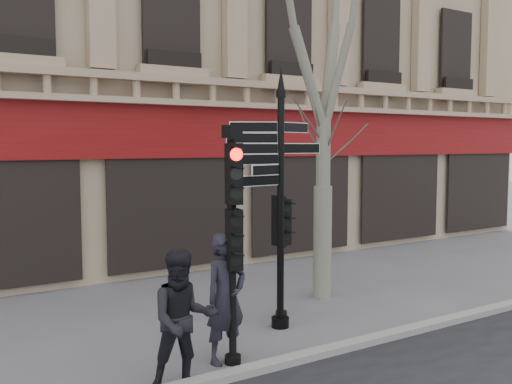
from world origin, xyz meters
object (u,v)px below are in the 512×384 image
Objects in this scene: pedestrian_a at (226,298)px; pedestrian_b at (183,320)px; fingerpost at (281,155)px; traffic_signal_secondary at (281,235)px; traffic_signal_main at (232,215)px.

pedestrian_a is 1.07m from pedestrian_b.
pedestrian_a is at bearing 41.43° from pedestrian_b.
traffic_signal_secondary is (0.38, 0.52, -1.53)m from fingerpost.
traffic_signal_secondary is at bearing 26.28° from pedestrian_a.
traffic_signal_main is at bearing 34.46° from pedestrian_b.
traffic_signal_main is 1.28m from pedestrian_a.
fingerpost is 2.83m from pedestrian_a.
traffic_signal_secondary is 3.59m from pedestrian_b.
traffic_signal_main is at bearing -148.17° from traffic_signal_secondary.
pedestrian_a is at bearing 127.27° from traffic_signal_main.
fingerpost reaches higher than pedestrian_a.
pedestrian_b is (-2.96, -1.92, -0.63)m from traffic_signal_secondary.
traffic_signal_secondary is 2.54m from pedestrian_a.
traffic_signal_secondary reaches higher than pedestrian_b.
traffic_signal_main is 1.82× the size of pedestrian_a.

